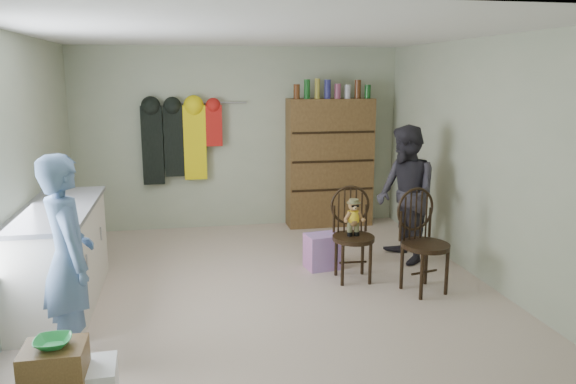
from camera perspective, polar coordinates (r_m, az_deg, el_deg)
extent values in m
plane|color=beige|center=(5.77, -2.10, -9.78)|extent=(5.00, 5.00, 0.00)
plane|color=#B3BA9C|center=(7.89, -4.94, 5.44)|extent=(4.50, 0.00, 4.50)
plane|color=#B3BA9C|center=(5.56, -25.77, 1.62)|extent=(0.00, 5.00, 5.00)
plane|color=#B3BA9C|center=(6.18, 18.94, 3.07)|extent=(0.00, 5.00, 5.00)
plane|color=white|center=(5.37, -2.31, 15.84)|extent=(5.00, 5.00, 0.00)
cube|color=silver|center=(5.68, -22.11, -6.22)|extent=(0.60, 1.80, 0.90)
cube|color=slate|center=(5.56, -22.48, -1.59)|extent=(0.64, 1.86, 0.04)
cylinder|color=#99999E|center=(5.17, -19.74, -6.72)|extent=(0.02, 0.02, 0.14)
cylinder|color=#99999E|center=(6.02, -18.47, -4.03)|extent=(0.02, 0.02, 0.14)
imported|color=green|center=(3.76, -22.80, -13.90)|extent=(0.22, 0.22, 0.05)
cylinder|color=black|center=(5.89, 6.67, -4.67)|extent=(0.46, 0.46, 0.04)
cylinder|color=black|center=(5.79, 5.56, -7.42)|extent=(0.03, 0.03, 0.44)
cylinder|color=black|center=(5.87, 8.35, -7.25)|extent=(0.03, 0.03, 0.44)
cylinder|color=black|center=(6.07, 4.91, -6.50)|extent=(0.03, 0.03, 0.44)
cylinder|color=black|center=(6.14, 7.57, -6.35)|extent=(0.03, 0.03, 0.44)
torus|color=black|center=(5.97, 6.32, -1.33)|extent=(0.43, 0.05, 0.42)
cylinder|color=black|center=(5.96, 4.68, -2.77)|extent=(0.03, 0.03, 0.29)
cylinder|color=black|center=(6.04, 7.92, -2.64)|extent=(0.03, 0.03, 0.29)
cylinder|color=yellow|center=(5.85, 6.66, -2.47)|extent=(0.12, 0.12, 0.12)
cylinder|color=#475128|center=(5.88, 6.64, -3.58)|extent=(0.07, 0.07, 0.18)
sphere|color=#9E7042|center=(5.82, 6.69, -1.41)|extent=(0.11, 0.11, 0.11)
cylinder|color=#475128|center=(5.81, 6.70, -0.90)|extent=(0.10, 0.10, 0.04)
cube|color=black|center=(5.77, 6.84, -1.44)|extent=(0.08, 0.01, 0.02)
cylinder|color=black|center=(5.69, 13.80, -5.30)|extent=(0.56, 0.56, 0.05)
cylinder|color=black|center=(5.57, 13.43, -8.40)|extent=(0.04, 0.04, 0.46)
cylinder|color=black|center=(5.75, 15.82, -7.86)|extent=(0.04, 0.04, 0.46)
cylinder|color=black|center=(5.80, 11.48, -7.48)|extent=(0.04, 0.04, 0.46)
cylinder|color=black|center=(5.98, 13.85, -7.00)|extent=(0.04, 0.04, 0.46)
torus|color=black|center=(5.74, 12.82, -1.71)|extent=(0.44, 0.14, 0.44)
cylinder|color=black|center=(5.67, 11.35, -3.43)|extent=(0.03, 0.03, 0.30)
cylinder|color=black|center=(5.89, 14.22, -2.99)|extent=(0.03, 0.03, 0.30)
cube|color=pink|center=(6.30, 3.54, -6.03)|extent=(0.41, 0.34, 0.39)
imported|color=slate|center=(4.45, -21.43, -6.46)|extent=(0.57, 0.68, 1.58)
imported|color=#2D2B33|center=(6.51, 11.87, -0.25)|extent=(0.66, 0.82, 1.57)
cube|color=brown|center=(7.97, 4.24, 2.98)|extent=(1.20, 0.38, 1.80)
cube|color=black|center=(7.85, 4.56, 0.24)|extent=(1.16, 0.02, 0.03)
cube|color=black|center=(7.78, 4.61, 3.13)|extent=(1.16, 0.02, 0.03)
cube|color=black|center=(7.73, 4.66, 6.06)|extent=(1.16, 0.02, 0.03)
cylinder|color=#592D14|center=(7.66, 0.88, 10.16)|extent=(0.08, 0.08, 0.20)
cylinder|color=#19591E|center=(7.69, 1.94, 10.40)|extent=(0.08, 0.08, 0.26)
cylinder|color=#A59933|center=(7.72, 2.99, 10.44)|extent=(0.07, 0.07, 0.27)
cylinder|color=navy|center=(7.76, 4.03, 10.38)|extent=(0.09, 0.09, 0.26)
cylinder|color=#8C3F59|center=(7.80, 5.06, 10.16)|extent=(0.09, 0.09, 0.20)
cylinder|color=#B2B2B7|center=(7.84, 6.08, 10.09)|extent=(0.09, 0.09, 0.19)
cylinder|color=#592D14|center=(7.88, 7.10, 10.32)|extent=(0.09, 0.09, 0.25)
cylinder|color=#19591E|center=(7.92, 8.09, 10.06)|extent=(0.08, 0.08, 0.19)
cylinder|color=#99999E|center=(7.76, -7.94, 8.97)|extent=(1.00, 0.02, 0.02)
cube|color=black|center=(7.75, -13.59, 4.63)|extent=(0.28, 0.10, 1.05)
cube|color=black|center=(7.73, -11.53, 5.08)|extent=(0.26, 0.10, 0.95)
cube|color=yellow|center=(7.73, -9.44, 4.98)|extent=(0.30, 0.10, 1.00)
cube|color=red|center=(7.72, -7.55, 6.70)|extent=(0.22, 0.10, 0.55)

